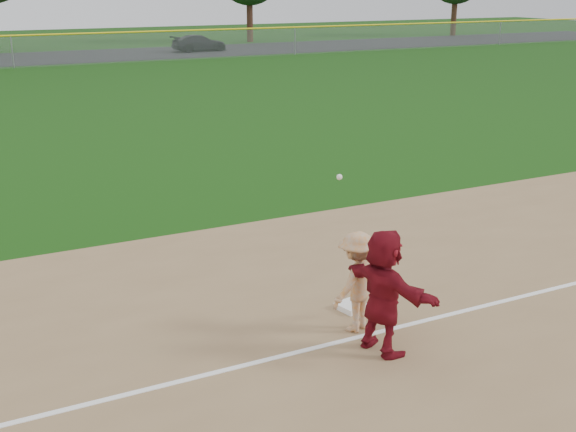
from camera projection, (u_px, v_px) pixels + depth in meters
name	position (u px, v px, depth m)	size (l,w,h in m)	color
ground	(330.00, 318.00, 11.62)	(160.00, 160.00, 0.00)	#14400C
foul_line	(356.00, 338.00, 10.93)	(60.00, 0.10, 0.01)	white
parking_asphalt	(3.00, 60.00, 50.68)	(120.00, 10.00, 0.01)	black
first_base	(351.00, 306.00, 11.89)	(0.41, 0.41, 0.09)	white
base_runner	(383.00, 292.00, 10.27)	(1.74, 0.55, 1.87)	maroon
car_right	(199.00, 43.00, 56.54)	(1.77, 4.34, 1.26)	black
first_base_play	(356.00, 282.00, 10.98)	(1.17, 0.95, 2.39)	#A6A6A8
outfield_fence	(10.00, 36.00, 44.98)	(110.00, 0.12, 110.00)	#999EA0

